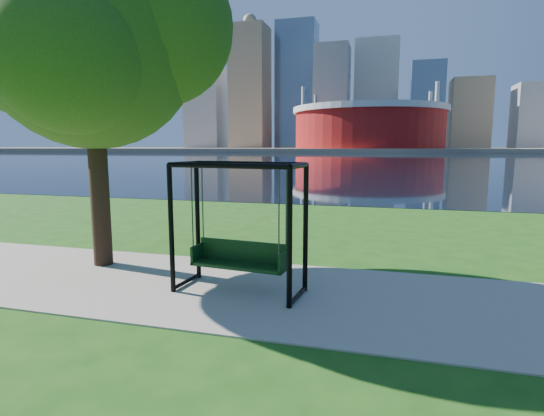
% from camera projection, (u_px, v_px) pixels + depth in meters
% --- Properties ---
extents(ground, '(900.00, 900.00, 0.00)m').
position_uv_depth(ground, '(277.00, 285.00, 8.63)').
color(ground, '#1E5114').
rests_on(ground, ground).
extents(path, '(120.00, 4.00, 0.03)m').
position_uv_depth(path, '(271.00, 293.00, 8.15)').
color(path, '#9E937F').
rests_on(path, ground).
extents(river, '(900.00, 180.00, 0.02)m').
position_uv_depth(river, '(381.00, 158.00, 105.91)').
color(river, black).
rests_on(river, ground).
extents(far_bank, '(900.00, 228.00, 2.00)m').
position_uv_depth(far_bank, '(387.00, 149.00, 300.34)').
color(far_bank, '#937F60').
rests_on(far_bank, ground).
extents(stadium, '(83.00, 83.00, 32.00)m').
position_uv_depth(stadium, '(369.00, 126.00, 233.37)').
color(stadium, maroon).
rests_on(stadium, far_bank).
extents(skyline, '(392.00, 66.00, 96.50)m').
position_uv_depth(skyline, '(383.00, 101.00, 309.25)').
color(skyline, gray).
rests_on(skyline, far_bank).
extents(swing, '(2.54, 1.28, 2.51)m').
position_uv_depth(swing, '(239.00, 230.00, 8.07)').
color(swing, black).
rests_on(swing, ground).
extents(park_tree, '(6.05, 5.47, 7.52)m').
position_uv_depth(park_tree, '(90.00, 37.00, 9.41)').
color(park_tree, black).
rests_on(park_tree, ground).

